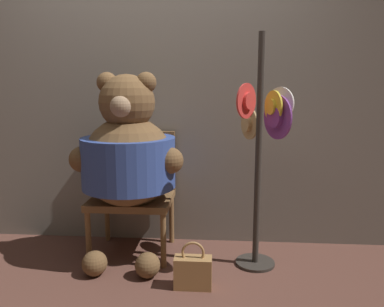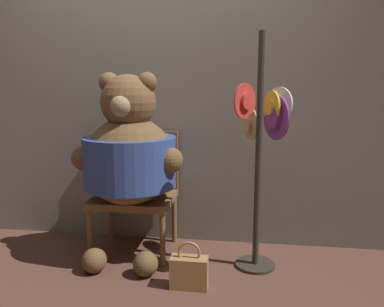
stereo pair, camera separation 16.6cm
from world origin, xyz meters
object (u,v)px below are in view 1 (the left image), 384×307
Objects in this scene: chair at (134,187)px; hat_display_rack at (262,146)px; handbag_on_ground at (193,271)px; teddy_bear at (128,156)px.

hat_display_rack is (0.93, -0.27, 0.37)m from chair.
hat_display_rack is 0.93m from handbag_on_ground.
teddy_bear is 0.94m from hat_display_rack.
chair is 0.57× the size of hat_display_rack.
teddy_bear is (0.00, -0.17, 0.28)m from chair.
teddy_bear reaches higher than handbag_on_ground.
teddy_bear reaches higher than chair.
handbag_on_ground is at bearing -48.78° from chair.
teddy_bear is 0.84× the size of hat_display_rack.
chair is 2.98× the size of handbag_on_ground.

